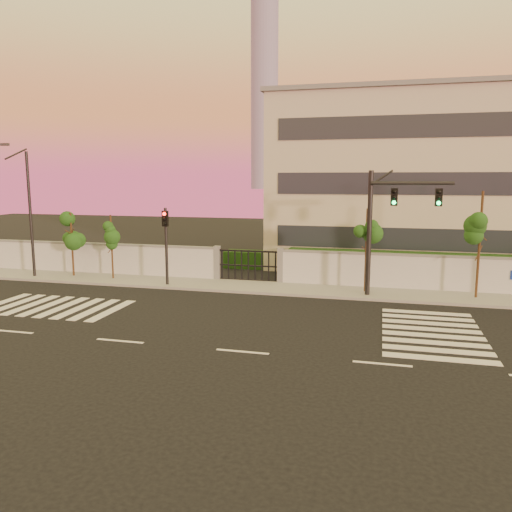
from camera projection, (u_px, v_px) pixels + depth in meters
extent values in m
plane|color=black|center=(243.00, 352.00, 18.37)|extent=(120.00, 120.00, 0.00)
cube|color=gray|center=(292.00, 289.00, 28.42)|extent=(60.00, 3.00, 0.15)
cube|color=#B8BBC0|center=(43.00, 257.00, 33.94)|extent=(25.00, 0.30, 2.00)
cube|color=slate|center=(42.00, 242.00, 33.78)|extent=(25.00, 0.36, 0.12)
cube|color=slate|center=(217.00, 263.00, 30.91)|extent=(0.35, 0.35, 2.20)
cube|color=slate|center=(280.00, 266.00, 29.94)|extent=(0.35, 0.35, 2.20)
cube|color=black|center=(452.00, 270.00, 29.95)|extent=(20.00, 2.00, 1.80)
cube|color=black|center=(84.00, 257.00, 36.02)|extent=(12.00, 1.80, 1.40)
cube|color=black|center=(267.00, 260.00, 35.29)|extent=(6.00, 1.50, 1.20)
cube|color=beige|center=(442.00, 183.00, 36.35)|extent=(24.00, 12.00, 12.00)
cube|color=#262D38|center=(450.00, 240.00, 31.12)|extent=(22.00, 0.08, 1.40)
cube|color=#262D38|center=(454.00, 184.00, 30.58)|extent=(22.00, 0.08, 1.40)
cube|color=#262D38|center=(457.00, 125.00, 30.04)|extent=(22.00, 0.08, 1.40)
cube|color=slate|center=(447.00, 96.00, 35.40)|extent=(24.40, 12.40, 0.30)
cylinder|color=slate|center=(264.00, 95.00, 293.82)|extent=(16.00, 16.00, 110.00)
cube|color=silver|center=(1.00, 303.00, 25.59)|extent=(0.50, 4.00, 0.02)
cube|color=silver|center=(16.00, 304.00, 25.37)|extent=(0.50, 4.00, 0.02)
cube|color=silver|center=(31.00, 305.00, 25.15)|extent=(0.50, 4.00, 0.02)
cube|color=silver|center=(47.00, 306.00, 24.93)|extent=(0.50, 4.00, 0.02)
cube|color=silver|center=(63.00, 307.00, 24.72)|extent=(0.50, 4.00, 0.02)
cube|color=silver|center=(79.00, 308.00, 24.50)|extent=(0.50, 4.00, 0.02)
cube|color=silver|center=(95.00, 309.00, 24.28)|extent=(0.50, 4.00, 0.02)
cube|color=silver|center=(112.00, 311.00, 24.06)|extent=(0.50, 4.00, 0.02)
cube|color=silver|center=(440.00, 359.00, 17.64)|extent=(4.00, 0.50, 0.02)
cube|color=silver|center=(438.00, 350.00, 18.50)|extent=(4.00, 0.50, 0.02)
cube|color=silver|center=(435.00, 343.00, 19.36)|extent=(4.00, 0.50, 0.02)
cube|color=silver|center=(433.00, 336.00, 20.22)|extent=(4.00, 0.50, 0.02)
cube|color=silver|center=(431.00, 329.00, 21.09)|extent=(4.00, 0.50, 0.02)
cube|color=silver|center=(429.00, 323.00, 21.95)|extent=(4.00, 0.50, 0.02)
cube|color=silver|center=(427.00, 318.00, 22.81)|extent=(4.00, 0.50, 0.02)
cube|color=silver|center=(426.00, 313.00, 23.67)|extent=(4.00, 0.50, 0.02)
cube|color=silver|center=(12.00, 331.00, 20.79)|extent=(2.00, 0.15, 0.01)
cube|color=silver|center=(120.00, 341.00, 19.58)|extent=(2.00, 0.15, 0.01)
cube|color=silver|center=(243.00, 352.00, 18.37)|extent=(2.00, 0.15, 0.01)
cube|color=silver|center=(382.00, 364.00, 17.16)|extent=(2.00, 0.15, 0.01)
cylinder|color=#382314|center=(72.00, 246.00, 31.74)|extent=(0.13, 0.13, 4.18)
sphere|color=#1F4112|center=(71.00, 226.00, 31.55)|extent=(1.16, 1.16, 1.16)
sphere|color=#1F4112|center=(79.00, 236.00, 31.76)|extent=(0.88, 0.88, 0.88)
sphere|color=#1F4112|center=(66.00, 233.00, 31.54)|extent=(0.84, 0.84, 0.84)
cylinder|color=#382314|center=(112.00, 248.00, 30.89)|extent=(0.11, 0.11, 4.10)
sphere|color=#1F4112|center=(111.00, 228.00, 30.70)|extent=(0.99, 0.99, 0.99)
sphere|color=#1F4112|center=(118.00, 238.00, 30.89)|extent=(0.76, 0.76, 0.76)
sphere|color=#1F4112|center=(106.00, 235.00, 30.70)|extent=(0.72, 0.72, 0.72)
cylinder|color=#382314|center=(366.00, 252.00, 27.23)|extent=(0.12, 0.12, 4.71)
sphere|color=#1F4112|center=(367.00, 226.00, 27.01)|extent=(1.06, 1.06, 1.06)
sphere|color=#1F4112|center=(373.00, 239.00, 27.22)|extent=(0.81, 0.81, 0.81)
sphere|color=#1F4112|center=(361.00, 235.00, 27.02)|extent=(0.77, 0.77, 0.77)
cylinder|color=#382314|center=(479.00, 246.00, 25.75)|extent=(0.13, 0.13, 5.69)
sphere|color=#1F4112|center=(482.00, 213.00, 25.49)|extent=(1.18, 1.18, 1.18)
sphere|color=#1F4112|center=(487.00, 230.00, 25.73)|extent=(0.90, 0.90, 0.90)
sphere|color=#1F4112|center=(475.00, 225.00, 25.50)|extent=(0.85, 0.85, 0.85)
cylinder|color=black|center=(369.00, 235.00, 26.30)|extent=(0.26, 0.26, 6.73)
cylinder|color=black|center=(412.00, 183.00, 25.39)|extent=(4.11, 0.75, 0.17)
cube|color=black|center=(394.00, 197.00, 25.66)|extent=(0.38, 0.20, 0.98)
sphere|color=#0CF259|center=(394.00, 203.00, 25.60)|extent=(0.22, 0.22, 0.22)
cube|color=black|center=(439.00, 197.00, 25.13)|extent=(0.38, 0.20, 0.98)
sphere|color=#0CF259|center=(439.00, 204.00, 25.07)|extent=(0.22, 0.22, 0.22)
cylinder|color=black|center=(166.00, 248.00, 29.06)|extent=(0.17, 0.17, 4.64)
cube|color=black|center=(165.00, 219.00, 28.75)|extent=(0.36, 0.19, 0.93)
sphere|color=red|center=(164.00, 214.00, 28.60)|extent=(0.21, 0.21, 0.21)
cylinder|color=black|center=(31.00, 216.00, 31.34)|extent=(0.18, 0.18, 7.97)
cylinder|color=black|center=(16.00, 154.00, 29.89)|extent=(0.10, 1.91, 0.78)
cube|color=#3F3F44|center=(4.00, 144.00, 28.96)|extent=(0.50, 0.25, 0.15)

